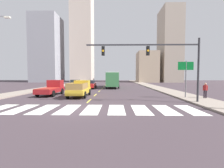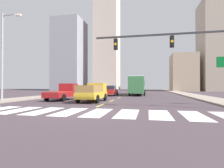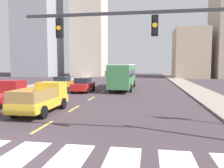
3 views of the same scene
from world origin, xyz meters
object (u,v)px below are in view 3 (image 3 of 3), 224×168
(pickup_stakebed, at_px, (44,98))
(traffic_signal_gantry, at_px, (185,40))
(city_bus, at_px, (123,75))
(sedan_far, at_px, (83,85))
(sedan_near_left, at_px, (63,83))
(pickup_dark, at_px, (2,95))

(pickup_stakebed, height_order, traffic_signal_gantry, traffic_signal_gantry)
(traffic_signal_gantry, bearing_deg, city_bus, 103.64)
(traffic_signal_gantry, bearing_deg, sedan_far, 119.66)
(city_bus, distance_m, sedan_far, 5.82)
(city_bus, height_order, sedan_near_left, city_bus)
(city_bus, bearing_deg, pickup_stakebed, -106.62)
(sedan_near_left, height_order, traffic_signal_gantry, traffic_signal_gantry)
(pickup_dark, height_order, sedan_near_left, pickup_dark)
(sedan_far, bearing_deg, traffic_signal_gantry, -60.08)
(city_bus, xyz_separation_m, sedan_near_left, (-7.95, -1.23, -1.09))
(city_bus, bearing_deg, sedan_near_left, -173.47)
(pickup_stakebed, bearing_deg, sedan_near_left, 107.25)
(city_bus, bearing_deg, sedan_far, -142.00)
(pickup_dark, height_order, traffic_signal_gantry, traffic_signal_gantry)
(pickup_stakebed, distance_m, sedan_near_left, 14.33)
(sedan_far, relative_size, traffic_signal_gantry, 0.42)
(pickup_stakebed, xyz_separation_m, traffic_signal_gantry, (8.63, -4.83, 3.32))
(pickup_stakebed, bearing_deg, traffic_signal_gantry, -28.72)
(pickup_stakebed, bearing_deg, pickup_dark, 163.32)
(city_bus, relative_size, sedan_near_left, 2.45)
(pickup_dark, relative_size, traffic_signal_gantry, 0.50)
(sedan_near_left, bearing_deg, city_bus, 8.32)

